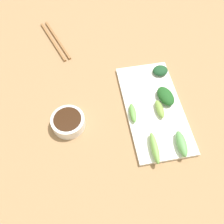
{
  "coord_description": "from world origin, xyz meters",
  "views": [
    {
      "loc": [
        -0.07,
        -0.42,
        0.71
      ],
      "look_at": [
        -0.0,
        -0.03,
        0.05
      ],
      "focal_mm": 40.19,
      "sensor_mm": 36.0,
      "label": 1
    }
  ],
  "objects": [
    {
      "name": "sauce_bowl",
      "position": [
        -0.14,
        -0.03,
        0.04
      ],
      "size": [
        0.1,
        0.1,
        0.04
      ],
      "color": "white",
      "rests_on": "tabletop"
    },
    {
      "name": "broccoli_leafy_1",
      "position": [
        0.18,
        -0.0,
        0.05
      ],
      "size": [
        0.06,
        0.08,
        0.03
      ],
      "primitive_type": "ellipsoid",
      "rotation": [
        0.0,
        0.0,
        0.2
      ],
      "color": "#1E521F",
      "rests_on": "serving_plate"
    },
    {
      "name": "chopsticks",
      "position": [
        -0.16,
        0.34,
        0.02
      ],
      "size": [
        0.1,
        0.23,
        0.01
      ],
      "rotation": [
        0.0,
        0.0,
        0.34
      ],
      "color": "#8E6038",
      "rests_on": "tabletop"
    },
    {
      "name": "broccoli_stalk_0",
      "position": [
        0.15,
        -0.04,
        0.04
      ],
      "size": [
        0.02,
        0.07,
        0.02
      ],
      "primitive_type": "ellipsoid",
      "rotation": [
        0.0,
        0.0,
        0.02
      ],
      "color": "#799F44",
      "rests_on": "serving_plate"
    },
    {
      "name": "broccoli_stalk_5",
      "position": [
        0.17,
        -0.17,
        0.05
      ],
      "size": [
        0.03,
        0.08,
        0.03
      ],
      "primitive_type": "ellipsoid",
      "rotation": [
        0.0,
        0.0,
        -0.05
      ],
      "color": "#61A158",
      "rests_on": "serving_plate"
    },
    {
      "name": "tabletop",
      "position": [
        0.0,
        0.0,
        0.01
      ],
      "size": [
        2.1,
        2.1,
        0.02
      ],
      "primitive_type": "cube",
      "color": "#9B754F",
      "rests_on": "ground"
    },
    {
      "name": "broccoli_leafy_2",
      "position": [
        0.19,
        0.11,
        0.04
      ],
      "size": [
        0.05,
        0.05,
        0.02
      ],
      "primitive_type": "ellipsoid",
      "rotation": [
        0.0,
        0.0,
        0.07
      ],
      "color": "#1A4525",
      "rests_on": "serving_plate"
    },
    {
      "name": "broccoli_stalk_4",
      "position": [
        0.06,
        -0.04,
        0.04
      ],
      "size": [
        0.02,
        0.07,
        0.02
      ],
      "primitive_type": "ellipsoid",
      "rotation": [
        0.0,
        0.0,
        -0.06
      ],
      "color": "#65A94C",
      "rests_on": "serving_plate"
    },
    {
      "name": "broccoli_stalk_3",
      "position": [
        0.1,
        -0.17,
        0.05
      ],
      "size": [
        0.02,
        0.1,
        0.03
      ],
      "primitive_type": "ellipsoid",
      "rotation": [
        0.0,
        0.0,
        -0.05
      ],
      "color": "#79B551",
      "rests_on": "serving_plate"
    },
    {
      "name": "serving_plate",
      "position": [
        0.13,
        -0.03,
        0.03
      ],
      "size": [
        0.18,
        0.36,
        0.01
      ],
      "primitive_type": "cube",
      "color": "white",
      "rests_on": "tabletop"
    }
  ]
}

